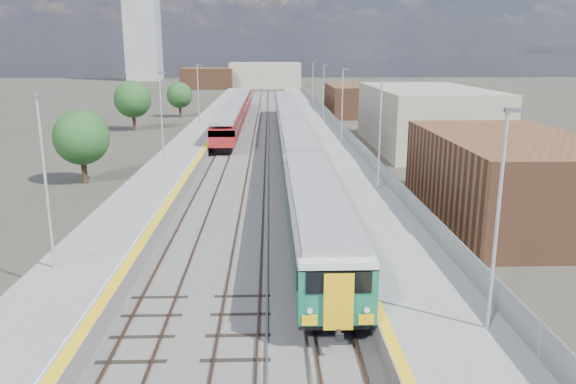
{
  "coord_description": "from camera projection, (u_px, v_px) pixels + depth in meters",
  "views": [
    {
      "loc": [
        -0.77,
        -15.21,
        10.2
      ],
      "look_at": [
        0.26,
        16.53,
        2.2
      ],
      "focal_mm": 35.0,
      "sensor_mm": 36.0,
      "label": 1
    }
  ],
  "objects": [
    {
      "name": "green_train",
      "position": [
        292.0,
        133.0,
        56.54
      ],
      "size": [
        2.79,
        77.65,
        3.07
      ],
      "color": "black",
      "rests_on": "ground"
    },
    {
      "name": "platform_right",
      "position": [
        320.0,
        133.0,
        68.17
      ],
      "size": [
        4.7,
        155.0,
        8.52
      ],
      "color": "slate",
      "rests_on": "ground"
    },
    {
      "name": "tracks",
      "position": [
        263.0,
        135.0,
        69.69
      ],
      "size": [
        8.96,
        160.0,
        0.17
      ],
      "color": "#4C3323",
      "rests_on": "ground"
    },
    {
      "name": "tree_a",
      "position": [
        81.0,
        138.0,
        43.65
      ],
      "size": [
        4.28,
        4.28,
        5.8
      ],
      "color": "#382619",
      "rests_on": "ground"
    },
    {
      "name": "red_train",
      "position": [
        237.0,
        110.0,
        80.72
      ],
      "size": [
        2.65,
        53.74,
        3.34
      ],
      "color": "black",
      "rests_on": "ground"
    },
    {
      "name": "buildings",
      "position": [
        204.0,
        49.0,
        148.41
      ],
      "size": [
        72.0,
        185.5,
        40.0
      ],
      "color": "brown",
      "rests_on": "ground"
    },
    {
      "name": "tree_c",
      "position": [
        180.0,
        95.0,
        88.3
      ],
      "size": [
        4.02,
        4.02,
        5.45
      ],
      "color": "#382619",
      "rests_on": "ground"
    },
    {
      "name": "ballast_bed",
      "position": [
        258.0,
        137.0,
        68.06
      ],
      "size": [
        10.5,
        155.0,
        0.06
      ],
      "primitive_type": "cube",
      "color": "#565451",
      "rests_on": "ground"
    },
    {
      "name": "tree_d",
      "position": [
        432.0,
        96.0,
        87.07
      ],
      "size": [
        3.97,
        3.97,
        5.38
      ],
      "color": "#382619",
      "rests_on": "ground"
    },
    {
      "name": "platform_left",
      "position": [
        201.0,
        134.0,
        67.72
      ],
      "size": [
        4.3,
        155.0,
        8.52
      ],
      "color": "slate",
      "rests_on": "ground"
    },
    {
      "name": "ground",
      "position": [
        277.0,
        141.0,
        65.72
      ],
      "size": [
        320.0,
        320.0,
        0.0
      ],
      "primitive_type": "plane",
      "color": "#47443A",
      "rests_on": "ground"
    },
    {
      "name": "tree_b",
      "position": [
        133.0,
        99.0,
        73.03
      ],
      "size": [
        4.79,
        4.79,
        6.49
      ],
      "color": "#382619",
      "rests_on": "ground"
    }
  ]
}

